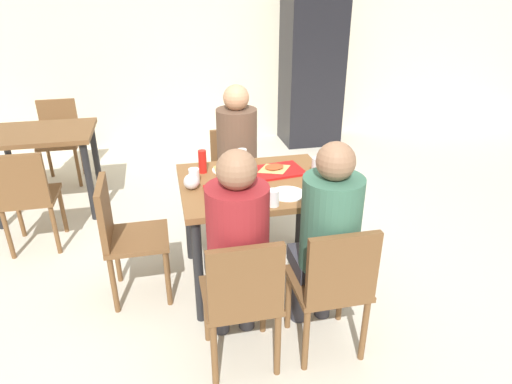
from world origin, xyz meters
TOP-DOWN VIEW (x-y plane):
  - ground_plane at (0.00, 0.00)m, footprint 10.00×10.00m
  - back_wall at (0.00, 3.20)m, footprint 10.00×0.10m
  - main_table at (0.00, 0.00)m, footprint 1.00×0.84m
  - chair_near_left at (-0.25, -0.81)m, footprint 0.40×0.40m
  - chair_near_right at (0.25, -0.81)m, footprint 0.40×0.40m
  - chair_far_side at (0.00, 0.81)m, footprint 0.40×0.40m
  - chair_left_end at (-0.88, 0.00)m, footprint 0.40×0.40m
  - person_in_red at (-0.25, -0.66)m, footprint 0.32×0.42m
  - person_in_brown_jacket at (0.25, -0.66)m, footprint 0.32×0.42m
  - person_far_side at (-0.00, 0.66)m, footprint 0.32×0.42m
  - tray_red_near at (-0.17, -0.15)m, footprint 0.37×0.27m
  - tray_red_far at (0.17, 0.13)m, footprint 0.39×0.31m
  - paper_plate_center at (-0.15, 0.23)m, footprint 0.22×0.22m
  - paper_plate_near_edge at (0.15, -0.23)m, footprint 0.22×0.22m
  - pizza_slice_a at (-0.15, -0.12)m, footprint 0.27×0.25m
  - pizza_slice_b at (0.16, 0.15)m, footprint 0.23×0.21m
  - pizza_slice_c at (-0.15, 0.24)m, footprint 0.25×0.25m
  - plastic_cup_a at (-0.02, 0.36)m, footprint 0.07×0.07m
  - plastic_cup_b at (0.02, -0.36)m, footprint 0.07×0.07m
  - plastic_cup_c at (-0.40, 0.06)m, footprint 0.07×0.07m
  - soda_can at (0.42, 0.02)m, footprint 0.07×0.07m
  - condiment_bottle at (-0.32, 0.23)m, footprint 0.06×0.06m
  - foil_bundle at (-0.42, -0.02)m, footprint 0.10×0.10m
  - drink_fridge at (1.35, 2.85)m, footprint 0.70×0.60m
  - background_table at (-1.63, 1.47)m, footprint 0.90×0.70m
  - background_chair_near at (-1.63, 0.74)m, footprint 0.40×0.40m
  - background_chair_far at (-1.63, 2.20)m, footprint 0.40×0.40m

SIDE VIEW (x-z plane):
  - ground_plane at x=0.00m, z-range -0.02..0.00m
  - chair_near_left at x=-0.25m, z-range 0.07..0.92m
  - chair_near_right at x=0.25m, z-range 0.07..0.92m
  - chair_far_side at x=0.00m, z-range 0.07..0.92m
  - chair_left_end at x=-0.88m, z-range 0.07..0.92m
  - background_chair_near at x=-1.63m, z-range 0.07..0.92m
  - background_chair_far at x=-1.63m, z-range 0.07..0.92m
  - background_table at x=-1.63m, z-range 0.25..1.02m
  - main_table at x=0.00m, z-range 0.27..1.04m
  - person_in_red at x=-0.25m, z-range 0.11..1.37m
  - person_in_brown_jacket at x=0.25m, z-range 0.11..1.37m
  - person_far_side at x=0.00m, z-range 0.11..1.37m
  - paper_plate_center at x=-0.15m, z-range 0.77..0.77m
  - paper_plate_near_edge at x=0.15m, z-range 0.77..0.77m
  - tray_red_near at x=-0.17m, z-range 0.77..0.78m
  - tray_red_far at x=0.17m, z-range 0.77..0.78m
  - pizza_slice_c at x=-0.15m, z-range 0.77..0.79m
  - pizza_slice_a at x=-0.15m, z-range 0.78..0.80m
  - pizza_slice_b at x=0.16m, z-range 0.78..0.80m
  - plastic_cup_a at x=-0.02m, z-range 0.77..0.87m
  - plastic_cup_b at x=0.02m, z-range 0.77..0.87m
  - plastic_cup_c at x=-0.40m, z-range 0.77..0.87m
  - foil_bundle at x=-0.42m, z-range 0.77..0.87m
  - soda_can at x=0.42m, z-range 0.77..0.89m
  - condiment_bottle at x=-0.32m, z-range 0.77..0.93m
  - drink_fridge at x=1.35m, z-range 0.00..1.90m
  - back_wall at x=0.00m, z-range 0.00..2.80m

